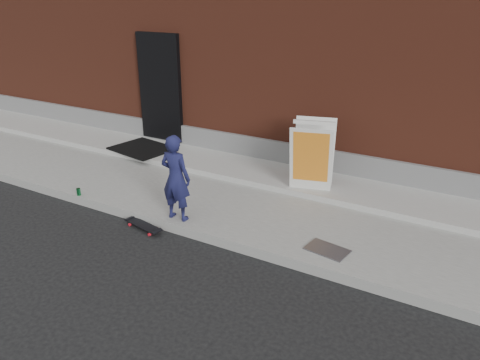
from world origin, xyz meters
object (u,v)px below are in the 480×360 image
Objects in this scene: skateboard at (143,225)px; soda_can at (79,192)px; child at (176,178)px; pizza_sign at (312,155)px.

soda_can is (-1.53, 0.17, 0.15)m from skateboard.
pizza_sign is at bearing -128.14° from child.
pizza_sign is (1.36, 1.90, 0.02)m from child.
skateboard is 0.62× the size of pizza_sign.
soda_can reaches higher than skateboard.
pizza_sign is 9.28× the size of soda_can.
child reaches higher than skateboard.
child is at bearing 4.42° from soda_can.
pizza_sign is at bearing 51.35° from skateboard.
child reaches higher than soda_can.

